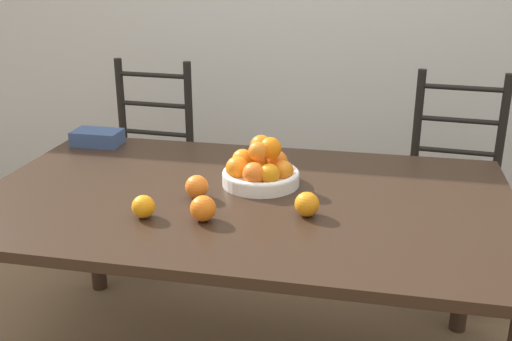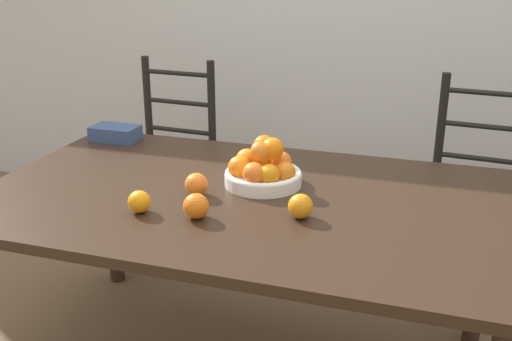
{
  "view_description": "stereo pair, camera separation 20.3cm",
  "coord_description": "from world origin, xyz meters",
  "px_view_note": "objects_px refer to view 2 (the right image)",
  "views": [
    {
      "loc": [
        0.43,
        -1.85,
        1.52
      ],
      "look_at": [
        0.04,
        0.02,
        0.82
      ],
      "focal_mm": 42.0,
      "sensor_mm": 36.0,
      "label": 1
    },
    {
      "loc": [
        0.62,
        -1.8,
        1.52
      ],
      "look_at": [
        0.04,
        0.02,
        0.82
      ],
      "focal_mm": 42.0,
      "sensor_mm": 36.0,
      "label": 2
    }
  ],
  "objects_px": {
    "orange_loose_2": "(196,184)",
    "orange_loose_0": "(196,206)",
    "chair_right": "(474,199)",
    "orange_loose_3": "(300,206)",
    "chair_left": "(169,164)",
    "orange_loose_1": "(139,202)",
    "book_stack": "(115,133)",
    "fruit_bowl": "(263,169)"
  },
  "relations": [
    {
      "from": "orange_loose_3",
      "to": "orange_loose_0",
      "type": "bearing_deg",
      "value": -161.7
    },
    {
      "from": "book_stack",
      "to": "orange_loose_3",
      "type": "bearing_deg",
      "value": -29.57
    },
    {
      "from": "fruit_bowl",
      "to": "orange_loose_1",
      "type": "bearing_deg",
      "value": -130.13
    },
    {
      "from": "orange_loose_2",
      "to": "chair_left",
      "type": "xyz_separation_m",
      "value": [
        -0.57,
        0.93,
        -0.3
      ]
    },
    {
      "from": "fruit_bowl",
      "to": "orange_loose_0",
      "type": "height_order",
      "value": "fruit_bowl"
    },
    {
      "from": "orange_loose_3",
      "to": "chair_right",
      "type": "distance_m",
      "value": 1.19
    },
    {
      "from": "orange_loose_3",
      "to": "orange_loose_1",
      "type": "bearing_deg",
      "value": -166.73
    },
    {
      "from": "orange_loose_3",
      "to": "chair_right",
      "type": "bearing_deg",
      "value": 60.65
    },
    {
      "from": "orange_loose_1",
      "to": "orange_loose_2",
      "type": "height_order",
      "value": "orange_loose_2"
    },
    {
      "from": "orange_loose_3",
      "to": "book_stack",
      "type": "bearing_deg",
      "value": 150.43
    },
    {
      "from": "orange_loose_0",
      "to": "book_stack",
      "type": "distance_m",
      "value": 0.94
    },
    {
      "from": "orange_loose_0",
      "to": "orange_loose_1",
      "type": "distance_m",
      "value": 0.19
    },
    {
      "from": "orange_loose_0",
      "to": "orange_loose_2",
      "type": "bearing_deg",
      "value": 112.95
    },
    {
      "from": "orange_loose_1",
      "to": "orange_loose_0",
      "type": "bearing_deg",
      "value": 4.64
    },
    {
      "from": "orange_loose_0",
      "to": "orange_loose_1",
      "type": "height_order",
      "value": "orange_loose_0"
    },
    {
      "from": "orange_loose_2",
      "to": "chair_right",
      "type": "distance_m",
      "value": 1.36
    },
    {
      "from": "chair_right",
      "to": "orange_loose_2",
      "type": "bearing_deg",
      "value": -130.53
    },
    {
      "from": "orange_loose_3",
      "to": "chair_right",
      "type": "height_order",
      "value": "chair_right"
    },
    {
      "from": "fruit_bowl",
      "to": "book_stack",
      "type": "height_order",
      "value": "fruit_bowl"
    },
    {
      "from": "fruit_bowl",
      "to": "chair_right",
      "type": "bearing_deg",
      "value": 45.17
    },
    {
      "from": "orange_loose_2",
      "to": "book_stack",
      "type": "height_order",
      "value": "orange_loose_2"
    },
    {
      "from": "orange_loose_1",
      "to": "chair_left",
      "type": "height_order",
      "value": "chair_left"
    },
    {
      "from": "orange_loose_1",
      "to": "chair_left",
      "type": "distance_m",
      "value": 1.25
    },
    {
      "from": "orange_loose_2",
      "to": "book_stack",
      "type": "bearing_deg",
      "value": 140.97
    },
    {
      "from": "orange_loose_1",
      "to": "book_stack",
      "type": "relative_size",
      "value": 0.36
    },
    {
      "from": "orange_loose_0",
      "to": "book_stack",
      "type": "bearing_deg",
      "value": 135.55
    },
    {
      "from": "chair_left",
      "to": "chair_right",
      "type": "xyz_separation_m",
      "value": [
        1.51,
        -0.0,
        0.0
      ]
    },
    {
      "from": "orange_loose_0",
      "to": "chair_left",
      "type": "distance_m",
      "value": 1.31
    },
    {
      "from": "orange_loose_2",
      "to": "chair_left",
      "type": "distance_m",
      "value": 1.13
    },
    {
      "from": "orange_loose_2",
      "to": "orange_loose_0",
      "type": "bearing_deg",
      "value": -67.05
    },
    {
      "from": "orange_loose_1",
      "to": "orange_loose_3",
      "type": "relative_size",
      "value": 0.93
    },
    {
      "from": "fruit_bowl",
      "to": "chair_right",
      "type": "xyz_separation_m",
      "value": [
        0.76,
        0.77,
        -0.32
      ]
    },
    {
      "from": "fruit_bowl",
      "to": "orange_loose_2",
      "type": "height_order",
      "value": "fruit_bowl"
    },
    {
      "from": "orange_loose_1",
      "to": "chair_right",
      "type": "xyz_separation_m",
      "value": [
        1.06,
        1.12,
        -0.3
      ]
    },
    {
      "from": "chair_left",
      "to": "chair_right",
      "type": "distance_m",
      "value": 1.51
    },
    {
      "from": "orange_loose_1",
      "to": "orange_loose_3",
      "type": "xyz_separation_m",
      "value": [
        0.5,
        0.12,
        0.0
      ]
    },
    {
      "from": "fruit_bowl",
      "to": "orange_loose_0",
      "type": "distance_m",
      "value": 0.36
    },
    {
      "from": "chair_right",
      "to": "book_stack",
      "type": "relative_size",
      "value": 4.97
    },
    {
      "from": "orange_loose_3",
      "to": "chair_right",
      "type": "xyz_separation_m",
      "value": [
        0.56,
        1.0,
        -0.3
      ]
    },
    {
      "from": "chair_left",
      "to": "book_stack",
      "type": "distance_m",
      "value": 0.54
    },
    {
      "from": "fruit_bowl",
      "to": "chair_left",
      "type": "relative_size",
      "value": 0.27
    },
    {
      "from": "orange_loose_3",
      "to": "chair_left",
      "type": "xyz_separation_m",
      "value": [
        -0.95,
        1.0,
        -0.3
      ]
    }
  ]
}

